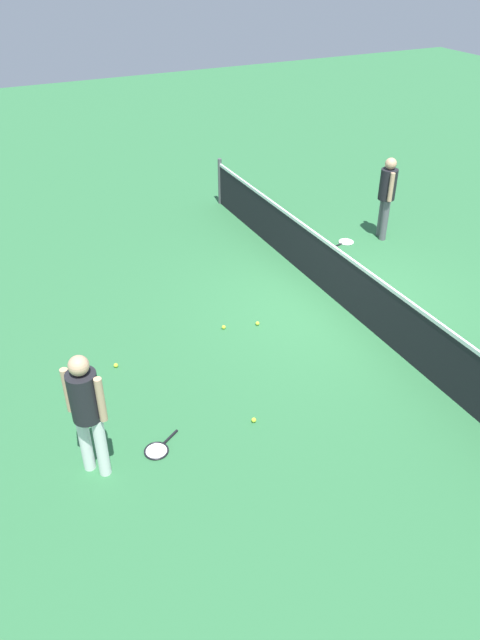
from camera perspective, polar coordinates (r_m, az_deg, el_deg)
ground_plane at (r=10.56m, az=9.35°, el=1.66°), size 40.00×40.00×0.00m
court_net at (r=10.31m, az=9.60°, el=4.03°), size 10.09×0.09×1.07m
player_near_side at (r=6.93m, az=-14.46°, el=-8.01°), size 0.48×0.48×1.70m
player_far_side at (r=12.70m, az=13.85°, el=11.82°), size 0.52×0.44×1.70m
tennis_racket_near_player at (r=7.71m, az=-7.85°, el=-12.14°), size 0.45×0.59×0.03m
tennis_racket_far_player at (r=12.68m, az=10.01°, el=7.32°), size 0.38×0.61×0.03m
tennis_ball_near_player at (r=9.81m, az=1.68°, el=-0.33°), size 0.07×0.07×0.07m
tennis_ball_by_net at (r=7.99m, az=1.32°, el=-9.52°), size 0.07×0.07×0.07m
tennis_ball_midcourt at (r=9.08m, az=-11.76°, el=-4.26°), size 0.07×0.07×0.07m
tennis_ball_baseline at (r=9.72m, az=-1.57°, el=-0.69°), size 0.07×0.07×0.07m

